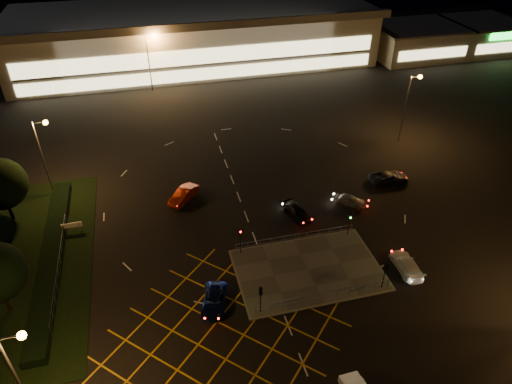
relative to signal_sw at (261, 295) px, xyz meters
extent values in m
plane|color=black|center=(4.00, 5.99, -2.37)|extent=(180.00, 180.00, 0.00)
cube|color=#4C4944|center=(6.00, 3.99, -2.31)|extent=(14.00, 9.00, 0.12)
cube|color=black|center=(-24.00, 11.99, -2.33)|extent=(18.00, 30.00, 0.08)
cube|color=black|center=(-19.00, 11.99, -1.87)|extent=(2.00, 26.00, 1.00)
cube|color=beige|center=(4.00, 67.99, 2.63)|extent=(70.00, 25.00, 10.00)
cube|color=slate|center=(4.00, 67.99, 7.83)|extent=(72.00, 26.50, 0.60)
cube|color=#FFEAA5|center=(4.00, 55.44, 2.63)|extent=(66.00, 0.20, 3.00)
cube|color=#FFEAA5|center=(4.00, 55.44, -0.57)|extent=(66.00, 0.20, 2.20)
cube|color=beige|center=(50.00, 59.99, 0.63)|extent=(18.00, 14.00, 6.00)
cube|color=slate|center=(50.00, 59.99, 3.78)|extent=(18.80, 14.80, 0.40)
cube|color=#FFEAA5|center=(50.00, 52.94, 0.23)|extent=(15.30, 0.20, 2.00)
cube|color=beige|center=(66.00, 59.99, 0.63)|extent=(14.00, 14.00, 6.00)
cube|color=slate|center=(66.00, 59.99, 3.78)|extent=(14.80, 14.80, 0.40)
cube|color=#FFEAA5|center=(66.00, 52.94, 0.23)|extent=(11.90, 0.20, 2.00)
cube|color=#19E533|center=(66.00, 52.84, 2.63)|extent=(7.00, 0.30, 1.40)
cylinder|color=slate|center=(-17.30, -6.01, 7.43)|extent=(1.40, 0.12, 0.12)
sphere|color=orange|center=(-16.60, -6.01, 7.38)|extent=(0.56, 0.56, 0.56)
cylinder|color=slate|center=(-20.00, 23.99, 2.63)|extent=(0.20, 0.20, 10.00)
cylinder|color=slate|center=(-19.30, 23.99, 7.43)|extent=(1.40, 0.12, 0.12)
sphere|color=orange|center=(-18.60, 23.99, 7.38)|extent=(0.56, 0.56, 0.56)
cylinder|color=slate|center=(28.00, 25.99, 2.63)|extent=(0.20, 0.20, 10.00)
cylinder|color=slate|center=(28.70, 25.99, 7.43)|extent=(1.40, 0.12, 0.12)
sphere|color=orange|center=(29.40, 25.99, 7.38)|extent=(0.56, 0.56, 0.56)
cylinder|color=slate|center=(-6.00, 53.99, 2.63)|extent=(0.20, 0.20, 10.00)
cylinder|color=slate|center=(-5.30, 53.99, 7.43)|extent=(1.40, 0.12, 0.12)
sphere|color=orange|center=(-4.60, 53.99, 7.38)|extent=(0.56, 0.56, 0.56)
cylinder|color=slate|center=(34.00, 55.99, 2.63)|extent=(0.20, 0.20, 10.00)
cylinder|color=slate|center=(34.70, 55.99, 7.43)|extent=(1.40, 0.12, 0.12)
sphere|color=orange|center=(35.40, 55.99, 7.38)|extent=(0.56, 0.56, 0.56)
cylinder|color=black|center=(0.00, -0.01, -0.75)|extent=(0.10, 0.10, 3.00)
cube|color=black|center=(0.00, -0.01, 0.45)|extent=(0.28, 0.18, 0.90)
sphere|color=#19FF33|center=(0.00, 0.12, 0.45)|extent=(0.16, 0.16, 0.16)
cylinder|color=black|center=(12.00, -0.01, -0.75)|extent=(0.10, 0.10, 3.00)
cube|color=black|center=(12.00, -0.01, 0.45)|extent=(0.28, 0.18, 0.90)
sphere|color=#19FF33|center=(12.00, 0.12, 0.45)|extent=(0.16, 0.16, 0.16)
cylinder|color=black|center=(0.00, 7.99, -0.75)|extent=(0.10, 0.10, 3.00)
cube|color=black|center=(0.00, 7.99, 0.45)|extent=(0.28, 0.18, 0.90)
sphere|color=#FF0C0C|center=(0.00, 7.86, 0.45)|extent=(0.16, 0.16, 0.16)
cylinder|color=black|center=(12.00, 7.99, -0.75)|extent=(0.10, 0.10, 3.00)
cube|color=black|center=(12.00, 7.99, 0.45)|extent=(0.28, 0.18, 0.90)
sphere|color=#19FF33|center=(12.00, 7.86, 0.45)|extent=(0.16, 0.16, 0.16)
cylinder|color=black|center=(-24.00, 19.99, -0.93)|extent=(0.36, 0.36, 2.88)
sphere|color=black|center=(-24.00, 19.99, 2.59)|extent=(5.76, 5.76, 5.76)
cylinder|color=black|center=(-22.00, 5.99, -1.02)|extent=(0.36, 0.36, 2.70)
imported|color=navy|center=(-3.89, 1.88, -1.74)|extent=(3.26, 4.91, 1.25)
imported|color=black|center=(7.68, 12.62, -1.76)|extent=(2.81, 4.50, 1.22)
imported|color=silver|center=(14.56, 13.18, -1.74)|extent=(3.88, 3.28, 1.25)
imported|color=#9F230B|center=(-4.58, 19.03, -1.62)|extent=(4.25, 4.43, 1.50)
imported|color=black|center=(21.33, 16.45, -1.66)|extent=(5.15, 2.53, 1.41)
imported|color=silver|center=(15.50, 1.67, -1.69)|extent=(2.09, 4.74, 1.35)
camera|label=1|loc=(-7.19, -26.49, 30.37)|focal=32.00mm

